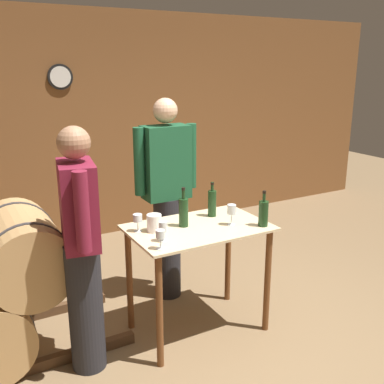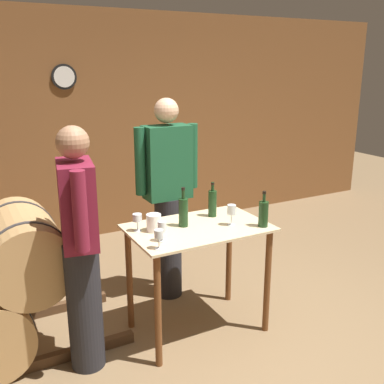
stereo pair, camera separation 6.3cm
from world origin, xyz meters
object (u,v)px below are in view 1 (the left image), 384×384
at_px(wine_bottle_left, 212,203).
at_px(wine_glass_near_left, 138,219).
at_px(ice_bucket, 154,223).
at_px(wine_bottle_far_left, 184,212).
at_px(person_visitor_with_scarf, 81,248).
at_px(wine_glass_near_center, 160,235).
at_px(wine_glass_near_right, 163,227).
at_px(wine_bottle_center, 263,213).
at_px(wine_glass_far_side, 232,210).
at_px(person_host, 167,196).

xyz_separation_m(wine_bottle_left, wine_glass_near_left, (-0.66, -0.03, -0.02)).
distance_m(wine_bottle_left, ice_bucket, 0.57).
relative_size(wine_bottle_far_left, person_visitor_with_scarf, 0.18).
xyz_separation_m(wine_bottle_left, wine_glass_near_center, (-0.66, -0.41, -0.02)).
relative_size(wine_bottle_far_left, wine_bottle_left, 1.07).
xyz_separation_m(wine_glass_near_right, ice_bucket, (0.03, 0.21, -0.04)).
distance_m(wine_bottle_center, ice_bucket, 0.83).
distance_m(wine_glass_near_center, wine_glass_near_right, 0.14).
distance_m(wine_glass_near_center, wine_glass_far_side, 0.70).
bearing_deg(wine_bottle_left, wine_bottle_far_left, -162.90).
bearing_deg(ice_bucket, wine_bottle_far_left, -2.49).
bearing_deg(wine_glass_near_right, wine_bottle_left, 26.85).
xyz_separation_m(wine_bottle_far_left, ice_bucket, (-0.24, 0.01, -0.05)).
relative_size(wine_bottle_left, wine_glass_near_center, 2.11).
xyz_separation_m(wine_bottle_far_left, person_visitor_with_scarf, (-0.82, -0.09, -0.09)).
height_order(wine_glass_near_left, ice_bucket, wine_glass_near_left).
bearing_deg(wine_bottle_left, ice_bucket, -171.18).
distance_m(wine_bottle_far_left, wine_glass_far_side, 0.37).
xyz_separation_m(wine_bottle_center, person_visitor_with_scarf, (-1.35, 0.20, -0.08)).
xyz_separation_m(wine_bottle_far_left, wine_glass_far_side, (0.34, -0.15, 0.00)).
xyz_separation_m(wine_glass_near_center, person_host, (0.48, 0.88, -0.02)).
relative_size(wine_glass_near_left, person_host, 0.07).
height_order(wine_bottle_center, wine_glass_near_center, wine_bottle_center).
relative_size(wine_glass_near_center, ice_bucket, 1.04).
bearing_deg(wine_bottle_far_left, ice_bucket, 177.51).
height_order(wine_bottle_left, wine_bottle_center, wine_bottle_left).
xyz_separation_m(wine_glass_near_left, wine_glass_near_center, (0.00, -0.38, -0.00)).
bearing_deg(person_visitor_with_scarf, wine_glass_near_left, 18.67).
bearing_deg(wine_glass_near_center, wine_glass_far_side, 13.16).
height_order(wine_bottle_left, wine_glass_near_center, wine_bottle_left).
height_order(wine_bottle_center, wine_glass_far_side, wine_bottle_center).
relative_size(wine_bottle_left, person_host, 0.16).
relative_size(wine_bottle_far_left, wine_glass_near_right, 2.11).
bearing_deg(ice_bucket, wine_glass_near_right, -97.36).
bearing_deg(wine_glass_near_right, wine_glass_near_left, 106.75).
relative_size(wine_bottle_far_left, wine_glass_near_center, 2.27).
distance_m(wine_bottle_left, person_visitor_with_scarf, 1.15).
relative_size(wine_bottle_center, ice_bucket, 2.15).
xyz_separation_m(wine_bottle_center, wine_glass_near_right, (-0.80, 0.09, -0.00)).
relative_size(wine_glass_near_right, ice_bucket, 1.12).
distance_m(wine_bottle_left, wine_glass_near_right, 0.65).
bearing_deg(person_host, person_visitor_with_scarf, -145.34).
distance_m(wine_bottle_center, person_host, 0.95).
bearing_deg(wine_glass_near_center, wine_bottle_left, 31.82).
distance_m(wine_bottle_left, wine_glass_far_side, 0.25).
height_order(wine_bottle_far_left, wine_glass_near_center, wine_bottle_far_left).
relative_size(person_host, person_visitor_with_scarf, 1.05).
bearing_deg(wine_bottle_center, wine_glass_near_right, 173.44).
height_order(wine_glass_far_side, person_visitor_with_scarf, person_visitor_with_scarf).
bearing_deg(wine_glass_near_left, wine_glass_far_side, -17.85).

